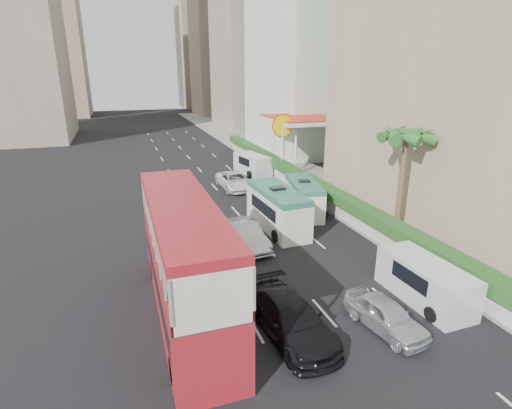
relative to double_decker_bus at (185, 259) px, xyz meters
name	(u,v)px	position (x,y,z in m)	size (l,w,h in m)	color
ground_plane	(312,289)	(6.00, 0.00, -2.53)	(200.00, 200.00, 0.00)	black
double_decker_bus	(185,259)	(0.00, 0.00, 0.00)	(2.50, 11.00, 5.06)	#A71D25
car_silver_lane_a	(245,246)	(4.38, 5.75, -2.53)	(1.60, 4.60, 1.51)	silver
car_silver_lane_b	(384,328)	(7.39, -3.78, -2.53)	(1.54, 3.82, 1.30)	silver
car_black	(291,334)	(3.62, -2.92, -2.53)	(2.13, 5.23, 1.52)	black
van_asset	(235,188)	(7.22, 17.94, -2.53)	(2.38, 5.16, 1.44)	silver
minibus_near	(277,209)	(7.29, 7.83, -1.17)	(2.04, 6.13, 2.72)	silver
minibus_far	(304,197)	(10.28, 10.12, -1.34)	(1.78, 5.35, 2.37)	silver
panel_van_near	(425,282)	(10.40, -2.50, -1.59)	(1.87, 4.68, 1.87)	silver
panel_van_far	(252,164)	(10.46, 22.70, -1.56)	(1.93, 4.84, 1.93)	silver
sidewalk	(285,165)	(15.00, 25.00, -2.44)	(6.00, 120.00, 0.18)	#99968C
kerb_wall	(304,188)	(12.20, 14.00, -1.85)	(0.30, 44.00, 1.00)	silver
hedge	(305,178)	(12.20, 14.00, -1.00)	(1.10, 44.00, 0.70)	#2D6626
palm_tree	(401,186)	(13.80, 4.00, 0.85)	(0.36, 0.36, 6.40)	brown
shell_station	(301,143)	(16.00, 23.00, 0.22)	(6.50, 8.00, 5.50)	silver
tower_far_a	(223,16)	(23.00, 82.00, 19.47)	(14.00, 14.00, 44.00)	tan
tower_far_b	(204,33)	(23.00, 104.00, 17.47)	(14.00, 14.00, 40.00)	#A1907F
tower_left_b	(38,8)	(-16.00, 90.00, 20.47)	(16.00, 16.00, 46.00)	tan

